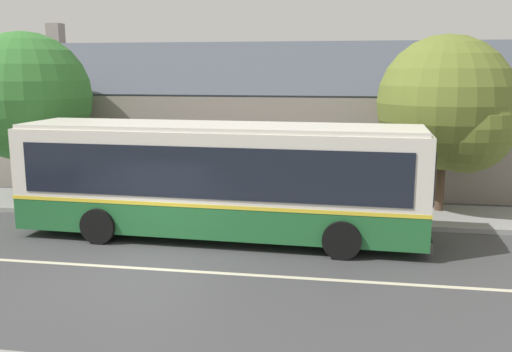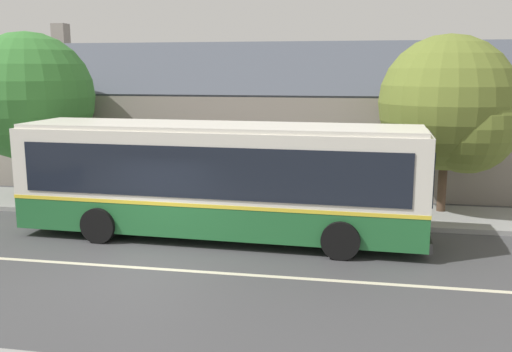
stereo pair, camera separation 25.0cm
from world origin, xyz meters
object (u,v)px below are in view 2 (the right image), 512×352
(bench_by_building, at_px, (45,188))
(bench_down_street, at_px, (142,195))
(street_tree_secondary, at_px, (29,97))
(transit_bus, at_px, (220,178))
(street_tree_primary, at_px, (452,109))

(bench_by_building, distance_m, bench_down_street, 3.88)
(bench_by_building, distance_m, street_tree_secondary, 3.34)
(bench_by_building, bearing_deg, bench_down_street, -6.75)
(bench_down_street, bearing_deg, bench_by_building, 173.25)
(transit_bus, xyz_separation_m, bench_by_building, (-7.19, 2.85, -1.18))
(street_tree_primary, relative_size, street_tree_secondary, 0.96)
(bench_down_street, relative_size, street_tree_secondary, 0.27)
(bench_by_building, height_order, bench_down_street, same)
(transit_bus, bearing_deg, bench_by_building, 158.39)
(street_tree_primary, bearing_deg, bench_down_street, -172.94)
(transit_bus, height_order, street_tree_secondary, street_tree_secondary)
(transit_bus, xyz_separation_m, bench_down_street, (-3.33, 2.39, -1.18))
(bench_down_street, height_order, street_tree_primary, street_tree_primary)
(street_tree_primary, bearing_deg, transit_bus, -151.62)
(bench_by_building, distance_m, street_tree_primary, 14.25)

